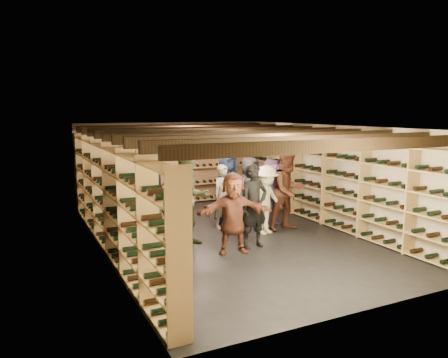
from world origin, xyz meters
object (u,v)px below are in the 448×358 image
person_3 (266,200)px  person_5 (233,213)px  person_2 (189,200)px  person_7 (224,197)px  person_9 (126,198)px  person_11 (271,192)px  person_1 (254,206)px  person_12 (250,190)px  crate_stack_right (179,213)px  person_0 (148,214)px  person_6 (227,188)px  crate_stack_left (173,210)px  crate_loose (261,209)px  person_8 (288,190)px

person_3 → person_5: 1.55m
person_2 → person_7: (1.20, 0.85, -0.19)m
person_9 → person_11: (3.31, -0.82, 0.01)m
person_1 → person_11: 1.81m
person_3 → person_12: bearing=66.5°
person_5 → crate_stack_right: bearing=104.4°
person_0 → person_6: (2.58, 2.01, -0.05)m
person_6 → person_12: 0.55m
person_3 → person_7: (-0.65, 0.82, -0.02)m
person_6 → crate_stack_left: bearing=142.1°
person_6 → person_1: bearing=-117.1°
person_9 → crate_stack_right: bearing=12.0°
person_9 → person_12: person_12 is taller
person_5 → person_7: (0.62, 1.71, -0.04)m
person_3 → person_11: size_ratio=0.95×
person_0 → crate_stack_right: bearing=36.8°
crate_stack_right → person_1: 2.95m
person_7 → crate_loose: bearing=23.7°
crate_loose → person_7: size_ratio=0.33×
person_8 → person_2: bearing=175.1°
person_3 → person_9: person_9 is taller
crate_stack_left → person_3: bearing=-48.4°
person_6 → person_11: bearing=-55.8°
crate_stack_right → person_6: (0.99, -0.78, 0.70)m
person_8 → person_3: bearing=176.9°
crate_stack_left → person_1: person_1 is taller
crate_stack_left → person_6: 1.45m
person_8 → person_6: bearing=120.9°
person_1 → person_2: (-1.11, 0.72, 0.09)m
person_12 → person_8: bearing=-81.7°
person_7 → person_12: 0.80m
person_7 → crate_stack_left: bearing=125.0°
person_12 → crate_stack_right: bearing=125.6°
person_7 → person_8: bearing=-41.3°
crate_loose → person_11: size_ratio=0.31×
person_0 → person_9: bearing=63.6°
person_1 → person_6: bearing=72.3°
person_0 → person_8: size_ratio=0.99×
person_6 → person_9: person_6 is taller
crate_loose → person_3: (-0.99, -1.88, 0.69)m
person_9 → person_11: 3.41m
crate_stack_right → person_11: 2.44m
person_7 → person_1: bearing=-102.5°
crate_stack_right → person_9: bearing=-155.9°
person_0 → person_12: bearing=5.9°
crate_stack_right → person_12: person_12 is taller
crate_stack_left → person_0: 2.91m
crate_stack_right → person_9: person_9 is taller
crate_stack_left → person_5: bearing=-83.3°
person_2 → person_1: bearing=-33.6°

